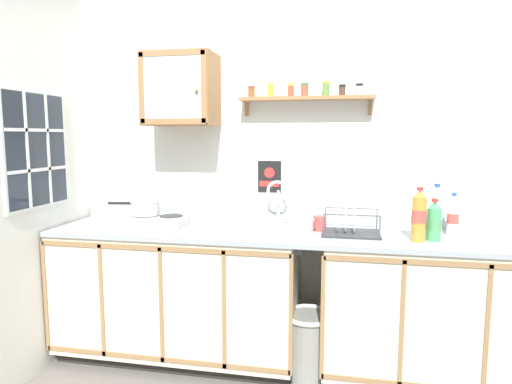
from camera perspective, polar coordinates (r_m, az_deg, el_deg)
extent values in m
cube|color=silver|center=(3.14, 4.97, 3.36)|extent=(3.76, 0.05, 2.64)
cube|color=black|center=(3.37, -9.49, -19.18)|extent=(1.59, 0.54, 0.08)
cube|color=beige|center=(3.17, -9.86, -12.20)|extent=(1.62, 0.60, 0.81)
cube|color=#997047|center=(2.79, -12.28, -7.12)|extent=(1.62, 0.01, 0.03)
cube|color=#997047|center=(3.05, -11.90, -20.31)|extent=(1.62, 0.01, 0.03)
cube|color=#997047|center=(3.29, -25.42, -12.05)|extent=(0.02, 0.01, 0.74)
cube|color=#997047|center=(3.08, -19.20, -13.09)|extent=(0.02, 0.01, 0.74)
cube|color=#997047|center=(2.90, -12.08, -14.10)|extent=(0.02, 0.01, 0.74)
cube|color=#997047|center=(2.78, -4.12, -14.97)|extent=(0.02, 0.01, 0.74)
cube|color=#997047|center=(2.71, 4.49, -15.59)|extent=(0.02, 0.01, 0.74)
cube|color=black|center=(3.24, 21.27, -20.76)|extent=(1.29, 0.54, 0.08)
cube|color=beige|center=(3.03, 21.77, -13.56)|extent=(1.32, 0.60, 0.81)
cube|color=#997047|center=(2.63, 23.36, -8.45)|extent=(1.32, 0.01, 0.03)
cube|color=#997047|center=(2.69, 8.54, -15.76)|extent=(0.02, 0.01, 0.74)
cube|color=#997047|center=(2.71, 18.24, -15.88)|extent=(0.02, 0.01, 0.74)
cube|color=#997047|center=(2.80, 27.54, -15.59)|extent=(0.02, 0.01, 0.74)
cube|color=#9EA3A8|center=(2.87, 4.16, -5.44)|extent=(3.12, 0.63, 0.03)
cube|color=#9EA3A8|center=(3.15, 4.82, -3.31)|extent=(3.12, 0.02, 0.08)
cube|color=silver|center=(2.90, 2.14, -4.87)|extent=(0.50, 0.40, 0.01)
cube|color=slate|center=(2.93, 2.13, -6.95)|extent=(0.42, 0.32, 0.01)
cube|color=slate|center=(3.08, 2.62, -5.34)|extent=(0.42, 0.01, 0.11)
cube|color=slate|center=(2.76, 1.59, -6.80)|extent=(0.42, 0.01, 0.11)
cylinder|color=#4C4C51|center=(2.93, 2.13, -6.99)|extent=(0.04, 0.04, 0.01)
cylinder|color=silver|center=(3.11, 2.87, -3.93)|extent=(0.05, 0.05, 0.02)
cylinder|color=silver|center=(3.09, 2.89, -1.74)|extent=(0.02, 0.02, 0.22)
torus|color=silver|center=(3.02, 2.73, 0.12)|extent=(0.15, 0.02, 0.15)
cylinder|color=silver|center=(3.10, 3.98, -3.37)|extent=(0.02, 0.02, 0.05)
cube|color=silver|center=(3.12, -12.56, -3.68)|extent=(0.39, 0.27, 0.07)
cylinder|color=#2D2D2D|center=(3.17, -13.99, -2.88)|extent=(0.16, 0.16, 0.01)
cylinder|color=#2D2D2D|center=(3.10, -10.83, -3.04)|extent=(0.16, 0.16, 0.01)
cylinder|color=black|center=(3.05, -15.08, -3.99)|extent=(0.03, 0.02, 0.03)
cylinder|color=black|center=(2.98, -11.81, -4.18)|extent=(0.03, 0.02, 0.03)
cylinder|color=silver|center=(3.16, -14.02, -2.00)|extent=(0.20, 0.20, 0.09)
torus|color=silver|center=(3.16, -14.04, -1.17)|extent=(0.21, 0.21, 0.01)
cylinder|color=black|center=(3.21, -17.10, -1.38)|extent=(0.16, 0.05, 0.02)
cylinder|color=white|center=(3.00, 23.96, -3.08)|extent=(0.07, 0.07, 0.22)
cone|color=white|center=(2.99, 24.08, -0.74)|extent=(0.06, 0.06, 0.03)
cylinder|color=#2D59B2|center=(2.98, 24.10, -0.27)|extent=(0.03, 0.03, 0.02)
cylinder|color=#D84C3F|center=(3.00, 23.95, -3.11)|extent=(0.07, 0.07, 0.06)
cylinder|color=#4CB266|center=(2.83, 21.87, -3.87)|extent=(0.08, 0.08, 0.19)
cone|color=#4CB266|center=(2.81, 21.98, -1.58)|extent=(0.08, 0.08, 0.04)
cylinder|color=red|center=(2.81, 22.01, -1.00)|extent=(0.04, 0.04, 0.02)
cylinder|color=#4C9959|center=(2.83, 21.87, -3.93)|extent=(0.09, 0.09, 0.05)
cylinder|color=gold|center=(2.76, 20.17, -3.29)|extent=(0.08, 0.08, 0.26)
cone|color=gold|center=(2.74, 20.31, -0.20)|extent=(0.08, 0.08, 0.04)
cylinder|color=red|center=(2.73, 20.33, 0.38)|extent=(0.04, 0.04, 0.02)
cylinder|color=#D84C3F|center=(2.76, 20.19, -2.93)|extent=(0.08, 0.08, 0.07)
cylinder|color=silver|center=(2.97, 22.10, -2.62)|extent=(0.08, 0.08, 0.27)
cone|color=silver|center=(2.95, 22.24, 0.28)|extent=(0.08, 0.08, 0.04)
cylinder|color=#2D59B2|center=(2.95, 22.26, 0.81)|extent=(0.04, 0.04, 0.02)
cylinder|color=white|center=(2.97, 22.10, -2.56)|extent=(0.08, 0.08, 0.07)
cube|color=#333338|center=(2.86, 12.10, -5.20)|extent=(0.36, 0.27, 0.01)
cylinder|color=#4C4F54|center=(2.73, 8.71, -4.19)|extent=(0.01, 0.01, 0.13)
cylinder|color=#4C4F54|center=(2.73, 15.63, -4.35)|extent=(0.01, 0.01, 0.13)
cylinder|color=#4C4F54|center=(2.97, 8.93, -3.24)|extent=(0.01, 0.01, 0.13)
cylinder|color=#4C4F54|center=(2.98, 15.26, -3.39)|extent=(0.01, 0.01, 0.13)
cylinder|color=#4C4F54|center=(2.71, 12.21, -2.91)|extent=(0.33, 0.01, 0.01)
cylinder|color=#4C4F54|center=(2.96, 12.13, -2.06)|extent=(0.33, 0.01, 0.01)
cylinder|color=white|center=(2.85, 10.34, -3.56)|extent=(0.01, 0.15, 0.15)
cylinder|color=white|center=(2.85, 11.42, -3.59)|extent=(0.01, 0.16, 0.16)
cylinder|color=white|center=(2.85, 12.50, -3.62)|extent=(0.01, 0.16, 0.16)
cylinder|color=#B24C47|center=(2.93, 8.19, -3.97)|extent=(0.08, 0.08, 0.10)
torus|color=#B24C47|center=(2.89, 7.67, -4.02)|extent=(0.04, 0.06, 0.07)
cube|color=#996B42|center=(3.14, -9.58, 12.80)|extent=(0.48, 0.31, 0.49)
cube|color=silver|center=(2.99, -10.70, 13.06)|extent=(0.39, 0.01, 0.40)
cube|color=#996B42|center=(3.08, -14.52, 12.79)|extent=(0.04, 0.01, 0.46)
cube|color=#996B42|center=(2.92, -6.68, 13.28)|extent=(0.04, 0.01, 0.46)
cube|color=#996B42|center=(3.02, -10.81, 17.18)|extent=(0.45, 0.01, 0.04)
cube|color=#996B42|center=(2.98, -10.60, 8.88)|extent=(0.45, 0.01, 0.04)
sphere|color=olive|center=(2.92, -7.67, 12.79)|extent=(0.02, 0.02, 0.02)
cube|color=#996B42|center=(3.04, 6.45, 11.86)|extent=(0.90, 0.14, 0.02)
cube|color=#996B42|center=(3.15, -1.21, 10.61)|extent=(0.02, 0.03, 0.10)
cube|color=#996B42|center=(3.08, 14.41, 10.46)|extent=(0.02, 0.03, 0.10)
cylinder|color=brown|center=(3.09, -0.59, 12.60)|extent=(0.04, 0.04, 0.06)
cylinder|color=red|center=(3.10, -0.59, 13.29)|extent=(0.04, 0.04, 0.02)
cylinder|color=gold|center=(3.08, 1.86, 12.77)|extent=(0.04, 0.04, 0.08)
cylinder|color=yellow|center=(3.08, 1.87, 13.62)|extent=(0.04, 0.04, 0.02)
cylinder|color=#CC4C33|center=(3.06, 4.49, 12.76)|extent=(0.04, 0.04, 0.07)
cylinder|color=yellow|center=(3.07, 4.50, 13.59)|extent=(0.04, 0.04, 0.02)
cylinder|color=#CC4C33|center=(3.03, 6.27, 12.77)|extent=(0.05, 0.05, 0.07)
cylinder|color=#33723F|center=(3.04, 6.28, 13.58)|extent=(0.05, 0.05, 0.02)
cylinder|color=#598C3F|center=(3.03, 8.96, 12.83)|extent=(0.05, 0.05, 0.08)
cylinder|color=yellow|center=(3.04, 8.98, 13.74)|extent=(0.05, 0.05, 0.02)
cylinder|color=#4C3326|center=(3.02, 11.01, 12.56)|extent=(0.04, 0.04, 0.06)
cylinder|color=black|center=(3.03, 11.02, 13.23)|extent=(0.04, 0.04, 0.02)
cylinder|color=silver|center=(3.05, 13.13, 12.52)|extent=(0.05, 0.05, 0.06)
cylinder|color=black|center=(3.05, 13.16, 13.25)|extent=(0.05, 0.05, 0.02)
cube|color=black|center=(3.14, 1.74, 1.99)|extent=(0.16, 0.01, 0.22)
cube|color=red|center=(3.14, 1.73, 1.07)|extent=(0.14, 0.00, 0.04)
cylinder|color=red|center=(3.13, 1.73, 2.49)|extent=(0.07, 0.00, 0.07)
cube|color=#262D38|center=(3.14, -26.29, 4.86)|extent=(0.01, 0.55, 0.71)
cube|color=white|center=(3.15, -26.44, 4.85)|extent=(0.02, 0.59, 0.75)
cube|color=white|center=(3.06, -27.32, 4.75)|extent=(0.01, 0.02, 0.71)
cube|color=white|center=(3.22, -25.14, 4.96)|extent=(0.01, 0.02, 0.71)
cube|color=white|center=(3.15, -26.08, 2.59)|extent=(0.01, 0.55, 0.02)
cube|color=white|center=(3.14, -26.33, 7.14)|extent=(0.01, 0.55, 0.02)
cylinder|color=gray|center=(3.00, 6.78, -19.04)|extent=(0.29, 0.29, 0.41)
torus|color=white|center=(2.92, 6.84, -15.43)|extent=(0.33, 0.33, 0.03)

